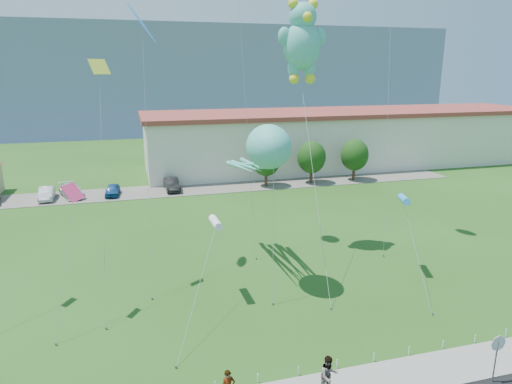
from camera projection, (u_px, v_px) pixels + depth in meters
ground at (270, 363)px, 22.63m from camera, size 160.00×160.00×0.00m
parking_strip at (185, 190)px, 55.19m from camera, size 70.00×6.00×0.06m
hill_ridge at (147, 75)px, 131.05m from camera, size 160.00×50.00×25.00m
warehouse at (348, 137)px, 69.22m from camera, size 61.00×15.00×8.20m
stop_sign at (497, 347)px, 20.68m from camera, size 0.80×0.07×2.50m
rope_fence at (278, 375)px, 21.35m from camera, size 26.05×0.05×0.50m
tree_near at (266, 160)px, 55.97m from camera, size 3.60×3.60×5.47m
tree_mid at (312, 157)px, 57.52m from camera, size 3.60×3.60×5.47m
tree_far at (355, 155)px, 59.07m from camera, size 3.60×3.60×5.47m
pedestrian_right at (329, 376)px, 20.07m from camera, size 0.98×0.80×1.87m
parked_car_silver at (47, 193)px, 50.75m from camera, size 1.65×4.26×1.38m
parked_car_white at (71, 191)px, 51.83m from camera, size 3.46×5.20×1.40m
parked_car_blue at (113, 190)px, 52.38m from camera, size 1.82×3.83×1.26m
parked_car_black at (172, 184)px, 54.57m from camera, size 1.71×4.54×1.48m
octopus_kite at (262, 156)px, 29.63m from camera, size 2.75×9.71×10.85m
teddy_bear_kite at (302, 40)px, 33.47m from camera, size 3.74×11.60×19.01m
small_kite_cyan at (404, 200)px, 31.41m from camera, size 1.68×7.09×5.86m
small_kite_blue at (142, 29)px, 29.96m from camera, size 1.80×6.57×17.74m
small_kite_white at (215, 223)px, 27.90m from camera, size 3.62×7.83×5.44m
small_kite_yellow at (100, 98)px, 27.14m from camera, size 1.29×6.54×14.67m
small_kite_pink at (71, 206)px, 25.11m from camera, size 1.96×3.72×7.93m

